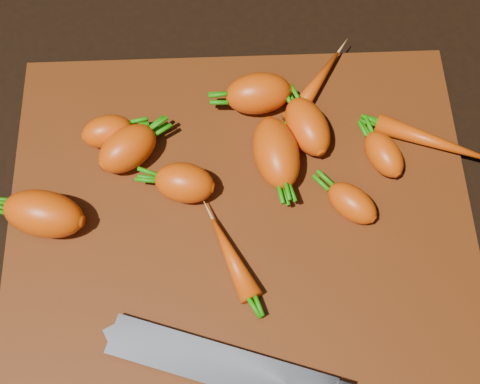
{
  "coord_description": "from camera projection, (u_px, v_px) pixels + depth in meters",
  "views": [
    {
      "loc": [
        -0.01,
        -0.29,
        0.67
      ],
      "look_at": [
        0.0,
        0.01,
        0.03
      ],
      "focal_mm": 50.0,
      "sensor_mm": 36.0,
      "label": 1
    }
  ],
  "objects": [
    {
      "name": "carrot_9",
      "position": [
        232.0,
        258.0,
        0.69
      ],
      "size": [
        0.06,
        0.1,
        0.02
      ],
      "primitive_type": "ellipsoid",
      "rotation": [
        0.0,
        0.0,
        1.98
      ],
      "color": "#E74E0D",
      "rests_on": "cutting_board"
    },
    {
      "name": "carrot_5",
      "position": [
        107.0,
        132.0,
        0.74
      ],
      "size": [
        0.06,
        0.05,
        0.04
      ],
      "primitive_type": "ellipsoid",
      "rotation": [
        0.0,
        0.0,
        0.23
      ],
      "color": "#E74E0D",
      "rests_on": "cutting_board"
    },
    {
      "name": "carrot_8",
      "position": [
        434.0,
        142.0,
        0.74
      ],
      "size": [
        0.13,
        0.07,
        0.02
      ],
      "primitive_type": "ellipsoid",
      "rotation": [
        0.0,
        0.0,
        -0.41
      ],
      "color": "#E74E0D",
      "rests_on": "cutting_board"
    },
    {
      "name": "carrot_2",
      "position": [
        276.0,
        153.0,
        0.72
      ],
      "size": [
        0.06,
        0.09,
        0.05
      ],
      "primitive_type": "ellipsoid",
      "rotation": [
        0.0,
        0.0,
        -1.41
      ],
      "color": "#E74E0D",
      "rests_on": "cutting_board"
    },
    {
      "name": "carrot_11",
      "position": [
        384.0,
        154.0,
        0.73
      ],
      "size": [
        0.06,
        0.07,
        0.03
      ],
      "primitive_type": "ellipsoid",
      "rotation": [
        0.0,
        0.0,
        2.0
      ],
      "color": "#E74E0D",
      "rests_on": "cutting_board"
    },
    {
      "name": "carrot_4",
      "position": [
        258.0,
        93.0,
        0.76
      ],
      "size": [
        0.08,
        0.06,
        0.05
      ],
      "primitive_type": "ellipsoid",
      "rotation": [
        0.0,
        0.0,
        3.26
      ],
      "color": "#E74E0D",
      "rests_on": "cutting_board"
    },
    {
      "name": "carrot_10",
      "position": [
        44.0,
        214.0,
        0.69
      ],
      "size": [
        0.1,
        0.07,
        0.05
      ],
      "primitive_type": "ellipsoid",
      "rotation": [
        0.0,
        0.0,
        2.9
      ],
      "color": "#E74E0D",
      "rests_on": "cutting_board"
    },
    {
      "name": "knife",
      "position": [
        243.0,
        372.0,
        0.64
      ],
      "size": [
        0.36,
        0.15,
        0.02
      ],
      "rotation": [
        0.0,
        0.0,
        -0.32
      ],
      "color": "gray",
      "rests_on": "cutting_board"
    },
    {
      "name": "carrot_6",
      "position": [
        352.0,
        203.0,
        0.71
      ],
      "size": [
        0.07,
        0.07,
        0.03
      ],
      "primitive_type": "ellipsoid",
      "rotation": [
        0.0,
        0.0,
        2.39
      ],
      "color": "#E74E0D",
      "rests_on": "cutting_board"
    },
    {
      "name": "carrot_1",
      "position": [
        184.0,
        183.0,
        0.71
      ],
      "size": [
        0.07,
        0.06,
        0.04
      ],
      "primitive_type": "ellipsoid",
      "rotation": [
        0.0,
        0.0,
        2.92
      ],
      "color": "#E74E0D",
      "rests_on": "cutting_board"
    },
    {
      "name": "carrot_7",
      "position": [
        315.0,
        86.0,
        0.78
      ],
      "size": [
        0.08,
        0.1,
        0.02
      ],
      "primitive_type": "ellipsoid",
      "rotation": [
        0.0,
        0.0,
        0.97
      ],
      "color": "#E74E0D",
      "rests_on": "cutting_board"
    },
    {
      "name": "ground",
      "position": [
        240.0,
        214.0,
        0.74
      ],
      "size": [
        2.0,
        2.0,
        0.01
      ],
      "primitive_type": "cube",
      "color": "black"
    },
    {
      "name": "carrot_0",
      "position": [
        128.0,
        149.0,
        0.73
      ],
      "size": [
        0.08,
        0.08,
        0.05
      ],
      "primitive_type": "ellipsoid",
      "rotation": [
        0.0,
        0.0,
        0.66
      ],
      "color": "#E74E0D",
      "rests_on": "cutting_board"
    },
    {
      "name": "carrot_3",
      "position": [
        307.0,
        126.0,
        0.74
      ],
      "size": [
        0.07,
        0.09,
        0.04
      ],
      "primitive_type": "ellipsoid",
      "rotation": [
        0.0,
        0.0,
        1.92
      ],
      "color": "#E74E0D",
      "rests_on": "cutting_board"
    },
    {
      "name": "cutting_board",
      "position": [
        240.0,
        210.0,
        0.73
      ],
      "size": [
        0.5,
        0.4,
        0.01
      ],
      "primitive_type": "cube",
      "color": "#652809",
      "rests_on": "ground"
    }
  ]
}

